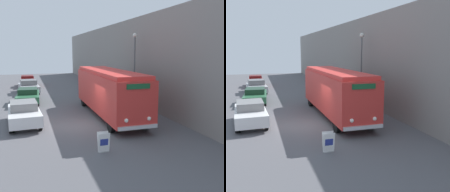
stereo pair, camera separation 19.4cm
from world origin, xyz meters
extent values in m
plane|color=#56565B|center=(0.00, 0.00, 0.00)|extent=(80.00, 80.00, 0.00)
cube|color=gray|center=(6.11, 10.00, 3.79)|extent=(0.30, 60.00, 7.58)
cylinder|color=black|center=(1.14, -1.86, 0.50)|extent=(0.28, 0.99, 0.99)
cylinder|color=black|center=(3.24, -1.86, 0.50)|extent=(0.28, 0.99, 0.99)
cylinder|color=black|center=(1.14, 5.89, 0.50)|extent=(0.28, 0.99, 0.99)
cylinder|color=black|center=(3.24, 5.89, 0.50)|extent=(0.28, 0.99, 0.99)
cube|color=red|center=(2.19, 2.02, 1.79)|extent=(2.41, 10.56, 2.60)
cube|color=red|center=(2.19, 2.02, 3.21)|extent=(2.22, 10.13, 0.24)
cube|color=silver|center=(2.19, -3.32, 0.62)|extent=(2.29, 0.12, 0.20)
sphere|color=white|center=(1.53, -3.29, 1.05)|extent=(0.22, 0.22, 0.22)
sphere|color=white|center=(2.86, -3.29, 1.05)|extent=(0.22, 0.22, 0.22)
cube|color=#19512D|center=(2.19, -3.28, 2.84)|extent=(1.33, 0.06, 0.28)
cube|color=gray|center=(-0.11, -4.58, 0.00)|extent=(0.49, 0.21, 0.01)
cube|color=white|center=(-0.11, -4.66, 0.47)|extent=(0.55, 0.19, 0.95)
cube|color=white|center=(-0.11, -4.50, 0.47)|extent=(0.55, 0.19, 0.95)
cube|color=navy|center=(-0.11, -4.68, 0.50)|extent=(0.38, 0.06, 0.33)
cylinder|color=#595E60|center=(5.12, 4.22, 2.91)|extent=(0.12, 0.12, 5.82)
sphere|color=silver|center=(5.12, 4.22, 5.93)|extent=(0.36, 0.36, 0.36)
cylinder|color=black|center=(-4.38, -0.23, 0.32)|extent=(0.22, 0.63, 0.63)
cylinder|color=black|center=(-2.77, -0.13, 0.32)|extent=(0.22, 0.63, 0.63)
cylinder|color=black|center=(-4.57, 2.88, 0.32)|extent=(0.22, 0.63, 0.63)
cylinder|color=black|center=(-2.95, 2.98, 0.32)|extent=(0.22, 0.63, 0.63)
cube|color=silver|center=(-3.67, 1.37, 0.66)|extent=(2.15, 4.62, 0.69)
cube|color=gray|center=(-3.68, 1.49, 1.26)|extent=(1.72, 2.12, 0.50)
cylinder|color=black|center=(-4.29, 7.19, 0.31)|extent=(0.22, 0.62, 0.62)
cylinder|color=black|center=(-2.61, 7.12, 0.31)|extent=(0.22, 0.62, 0.62)
cylinder|color=black|center=(-4.14, 10.55, 0.31)|extent=(0.22, 0.62, 0.62)
cylinder|color=black|center=(-2.46, 10.47, 0.31)|extent=(0.22, 0.62, 0.62)
cube|color=#2D6642|center=(-3.37, 8.83, 0.59)|extent=(2.14, 4.83, 0.56)
cube|color=#193824|center=(-3.37, 8.95, 1.10)|extent=(1.74, 2.21, 0.46)
cylinder|color=black|center=(-3.95, 13.00, 0.30)|extent=(0.22, 0.61, 0.61)
cylinder|color=black|center=(-2.27, 13.15, 0.30)|extent=(0.22, 0.61, 0.61)
cylinder|color=black|center=(-4.25, 16.34, 0.30)|extent=(0.22, 0.61, 0.61)
cylinder|color=black|center=(-2.57, 16.49, 0.30)|extent=(0.22, 0.61, 0.61)
cube|color=#B7B7BC|center=(-3.26, 14.75, 0.62)|extent=(2.37, 4.91, 0.63)
cube|color=slate|center=(-3.27, 14.86, 1.20)|extent=(1.84, 2.28, 0.55)
cylinder|color=black|center=(-4.11, 18.88, 0.35)|extent=(0.22, 0.71, 0.71)
cylinder|color=black|center=(-2.55, 18.88, 0.35)|extent=(0.22, 0.71, 0.71)
cylinder|color=black|center=(-4.12, 22.13, 0.35)|extent=(0.22, 0.71, 0.71)
cylinder|color=black|center=(-2.56, 22.13, 0.35)|extent=(0.22, 0.71, 0.71)
cube|color=#A52323|center=(-3.33, 20.51, 0.63)|extent=(1.82, 4.65, 0.56)
cube|color=#5B1313|center=(-3.33, 20.62, 1.18)|extent=(1.55, 2.09, 0.54)
camera|label=1|loc=(-3.35, -15.84, 4.70)|focal=42.00mm
camera|label=2|loc=(-3.16, -15.90, 4.70)|focal=42.00mm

